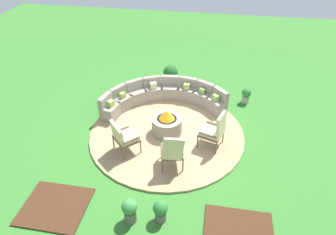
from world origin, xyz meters
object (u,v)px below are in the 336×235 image
lounge_chair_back_left (215,130)px  potted_plant_1 (246,95)px  potted_plant_0 (160,211)px  lounge_chair_front_left (123,136)px  curved_stone_bench (163,97)px  potted_plant_2 (130,210)px  potted_plant_3 (171,74)px  fire_pit (167,124)px  lounge_chair_front_right (172,151)px

lounge_chair_back_left → potted_plant_1: lounge_chair_back_left is taller
lounge_chair_back_left → potted_plant_0: lounge_chair_back_left is taller
lounge_chair_front_left → potted_plant_1: size_ratio=1.87×
curved_stone_bench → potted_plant_2: size_ratio=6.29×
potted_plant_1 → potted_plant_3: potted_plant_3 is taller
fire_pit → lounge_chair_front_right: lounge_chair_front_right is taller
lounge_chair_front_left → lounge_chair_back_left: size_ratio=0.92×
lounge_chair_front_left → potted_plant_3: lounge_chair_front_left is taller
potted_plant_2 → potted_plant_3: potted_plant_3 is taller
curved_stone_bench → lounge_chair_front_right: size_ratio=3.59×
lounge_chair_back_left → fire_pit: bearing=92.9°
lounge_chair_front_left → potted_plant_2: bearing=-24.6°
lounge_chair_front_right → potted_plant_1: lounge_chair_front_right is taller
fire_pit → curved_stone_bench: bearing=105.3°
lounge_chair_front_right → potted_plant_3: (-0.77, 4.42, -0.22)m
curved_stone_bench → potted_plant_0: size_ratio=7.07×
potted_plant_3 → lounge_chair_back_left: bearing=-62.5°
curved_stone_bench → lounge_chair_front_left: 2.55m
lounge_chair_front_left → potted_plant_0: (1.38, -1.93, -0.28)m
lounge_chair_front_right → lounge_chair_back_left: 1.43m
lounge_chair_front_right → lounge_chair_back_left: lounge_chair_back_left is taller
lounge_chair_back_left → potted_plant_1: (0.98, 2.52, -0.32)m
lounge_chair_front_left → potted_plant_3: 4.11m
curved_stone_bench → potted_plant_3: (0.00, 1.60, 0.02)m
potted_plant_3 → curved_stone_bench: bearing=-90.2°
lounge_chair_front_right → potted_plant_2: 1.83m
fire_pit → curved_stone_bench: same height
potted_plant_1 → potted_plant_3: size_ratio=0.75×
potted_plant_0 → potted_plant_3: bearing=97.3°
fire_pit → potted_plant_3: (-0.39, 3.04, 0.03)m
fire_pit → potted_plant_2: size_ratio=1.42×
lounge_chair_front_left → lounge_chair_front_right: 1.42m
potted_plant_2 → potted_plant_3: 6.11m
lounge_chair_front_left → potted_plant_3: size_ratio=1.41×
fire_pit → curved_stone_bench: (-0.40, 1.44, 0.00)m
fire_pit → potted_plant_3: fire_pit is taller
curved_stone_bench → lounge_chair_front_right: 2.94m
curved_stone_bench → potted_plant_3: curved_stone_bench is taller
potted_plant_2 → potted_plant_3: bearing=91.2°
lounge_chair_front_right → fire_pit: bearing=91.8°
potted_plant_2 → lounge_chair_front_right: bearing=69.3°
potted_plant_1 → potted_plant_2: bearing=-116.7°
potted_plant_2 → fire_pit: bearing=85.2°
potted_plant_0 → curved_stone_bench: bearing=100.0°
fire_pit → potted_plant_1: size_ratio=1.62×
fire_pit → lounge_chair_front_left: lounge_chair_front_left is taller
potted_plant_2 → potted_plant_1: bearing=63.3°
fire_pit → potted_plant_1: fire_pit is taller
curved_stone_bench → lounge_chair_back_left: 2.56m
lounge_chair_front_right → lounge_chair_back_left: (1.01, 1.01, 0.01)m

